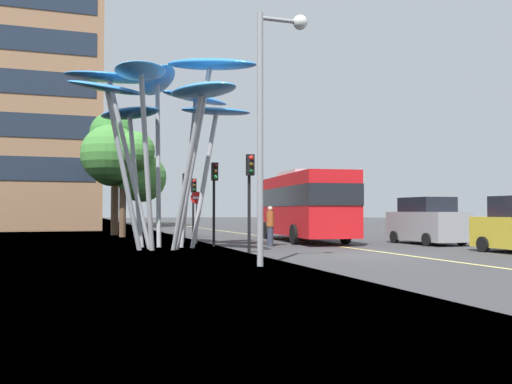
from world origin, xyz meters
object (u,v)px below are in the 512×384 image
street_lamp (271,103)px  no_entry_sign (197,209)px  red_bus (304,203)px  traffic_light_opposite (185,191)px  traffic_light_kerb_near (250,182)px  traffic_light_kerb_far (214,186)px  leaf_sculpture (163,99)px  pedestrian (270,226)px  car_parked_mid (427,222)px  traffic_light_island_mid (194,195)px

street_lamp → no_entry_sign: (0.26, 11.51, -3.05)m
red_bus → traffic_light_opposite: size_ratio=2.61×
traffic_light_kerb_near → street_lamp: size_ratio=0.50×
traffic_light_opposite → traffic_light_kerb_far: bearing=-92.2°
leaf_sculpture → traffic_light_opposite: bearing=73.7°
leaf_sculpture → pedestrian: 7.25m
car_parked_mid → no_entry_sign: 11.11m
traffic_light_kerb_far → traffic_light_opposite: (0.34, 8.67, 0.06)m
leaf_sculpture → traffic_light_opposite: 10.59m
pedestrian → traffic_light_kerb_far: bearing=165.8°
street_lamp → pedestrian: street_lamp is taller
red_bus → pedestrian: bearing=-131.8°
red_bus → leaf_sculpture: 9.82m
traffic_light_island_mid → car_parked_mid: bearing=-42.8°
leaf_sculpture → traffic_light_kerb_far: size_ratio=2.28×
traffic_light_kerb_near → no_entry_sign: size_ratio=1.47×
leaf_sculpture → street_lamp: (1.94, -8.06, -1.52)m
traffic_light_opposite → car_parked_mid: size_ratio=0.89×
traffic_light_opposite → traffic_light_kerb_near: bearing=-89.8°
traffic_light_kerb_near → traffic_light_kerb_far: traffic_light_kerb_far is taller
traffic_light_island_mid → street_lamp: street_lamp is taller
leaf_sculpture → no_entry_sign: bearing=57.5°
no_entry_sign → leaf_sculpture: bearing=-122.5°
leaf_sculpture → car_parked_mid: (12.58, -0.44, -5.20)m
leaf_sculpture → traffic_light_island_mid: leaf_sculpture is taller
pedestrian → no_entry_sign: 4.20m
leaf_sculpture → traffic_light_kerb_near: size_ratio=2.29×
traffic_light_island_mid → street_lamp: 16.60m
traffic_light_kerb_far → street_lamp: bearing=-93.4°
traffic_light_island_mid → street_lamp: size_ratio=0.47×
traffic_light_kerb_far → car_parked_mid: bearing=-7.8°
leaf_sculpture → traffic_light_opposite: (2.80, 9.60, -3.50)m
red_bus → traffic_light_kerb_far: (-5.54, -2.87, 0.70)m
street_lamp → pedestrian: size_ratio=4.10×
traffic_light_opposite → street_lamp: size_ratio=0.52×
traffic_light_island_mid → traffic_light_opposite: 1.29m
no_entry_sign → traffic_light_island_mid: bearing=80.0°
traffic_light_kerb_near → car_parked_mid: bearing=15.3°
traffic_light_kerb_far → street_lamp: 9.23m
pedestrian → traffic_light_kerb_near: bearing=-120.8°
leaf_sculpture → car_parked_mid: leaf_sculpture is taller
street_lamp → red_bus: bearing=62.9°
traffic_light_kerb_far → traffic_light_opposite: traffic_light_opposite is taller
pedestrian → car_parked_mid: bearing=-5.7°
car_parked_mid → traffic_light_island_mid: bearing=137.2°
street_lamp → no_entry_sign: 11.91m
red_bus → traffic_light_island_mid: bearing=137.3°
leaf_sculpture → traffic_light_kerb_near: 5.52m
red_bus → traffic_light_opposite: bearing=131.9°
red_bus → street_lamp: street_lamp is taller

